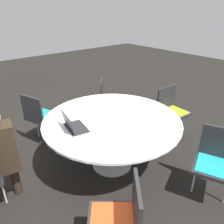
% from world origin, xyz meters
% --- Properties ---
extents(ground_plane, '(16.00, 16.00, 0.00)m').
position_xyz_m(ground_plane, '(0.00, 0.00, 0.00)').
color(ground_plane, black).
extents(conference_table, '(1.81, 1.81, 0.75)m').
position_xyz_m(conference_table, '(0.00, 0.00, 0.62)').
color(conference_table, '#B7B7BC').
rests_on(conference_table, ground_plane).
extents(chair_1, '(0.61, 0.60, 0.87)m').
position_xyz_m(chair_1, '(-1.04, 0.79, 0.52)').
color(chair_1, '#262628').
rests_on(chair_1, ground_plane).
extents(chair_2, '(0.57, 0.55, 0.87)m').
position_xyz_m(chair_2, '(-1.18, -0.55, 0.52)').
color(chair_2, '#262628').
rests_on(chair_2, ground_plane).
extents(chair_3, '(0.45, 0.47, 0.87)m').
position_xyz_m(chair_3, '(-0.02, -1.31, 0.52)').
color(chair_3, '#262628').
rests_on(chair_3, ground_plane).
extents(chair_4, '(0.61, 0.61, 0.87)m').
position_xyz_m(chair_4, '(1.04, -0.79, 0.52)').
color(chair_4, '#262628').
rests_on(chair_4, ground_plane).
extents(chair_5, '(0.56, 0.54, 0.87)m').
position_xyz_m(chair_5, '(1.20, 0.51, 0.52)').
color(chair_5, '#262628').
rests_on(chair_5, ground_plane).
extents(laptop, '(0.37, 0.29, 0.21)m').
position_xyz_m(laptop, '(0.10, 0.53, 0.80)').
color(laptop, '#232326').
rests_on(laptop, conference_table).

